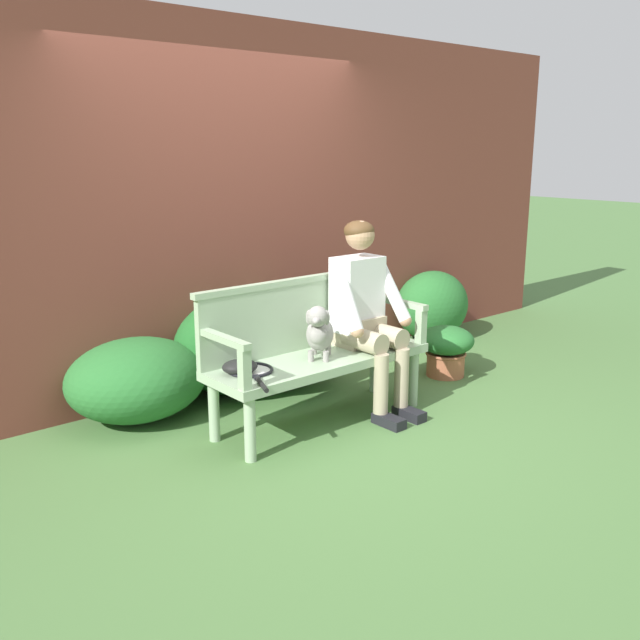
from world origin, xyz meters
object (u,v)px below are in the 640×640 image
object	(u,v)px
person_seated	(366,309)
tennis_racket	(251,371)
potted_plant	(446,347)
baseball_glove	(240,367)
garden_bench	(320,365)
dog_on_bench	(319,331)

from	to	relation	value
person_seated	tennis_racket	xyz separation A→B (m)	(-0.95, 0.03, -0.26)
person_seated	potted_plant	xyz separation A→B (m)	(1.02, 0.10, -0.49)
baseball_glove	potted_plant	distance (m)	2.05
garden_bench	tennis_racket	bearing A→B (deg)	178.62
tennis_racket	baseball_glove	distance (m)	0.08
garden_bench	baseball_glove	size ratio (longest dim) A/B	7.20
garden_bench	potted_plant	distance (m)	1.43
person_seated	potted_plant	distance (m)	1.14
garden_bench	potted_plant	bearing A→B (deg)	3.59
potted_plant	person_seated	bearing A→B (deg)	-174.17
garden_bench	baseball_glove	xyz separation A→B (m)	(-0.61, 0.04, 0.11)
person_seated	dog_on_bench	size ratio (longest dim) A/B	3.53
garden_bench	tennis_racket	xyz separation A→B (m)	(-0.55, 0.01, 0.07)
tennis_racket	potted_plant	size ratio (longest dim) A/B	1.30
dog_on_bench	tennis_racket	size ratio (longest dim) A/B	0.65
tennis_racket	baseball_glove	xyz separation A→B (m)	(-0.06, 0.03, 0.04)
person_seated	tennis_racket	distance (m)	0.98
dog_on_bench	garden_bench	bearing A→B (deg)	45.33
dog_on_bench	baseball_glove	world-z (taller)	dog_on_bench
garden_bench	person_seated	world-z (taller)	person_seated
dog_on_bench	tennis_racket	xyz separation A→B (m)	(-0.50, 0.06, -0.18)
garden_bench	tennis_racket	distance (m)	0.55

